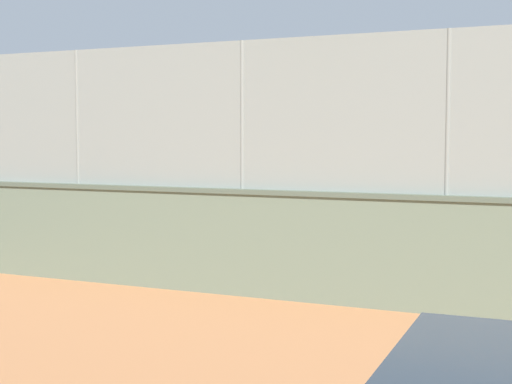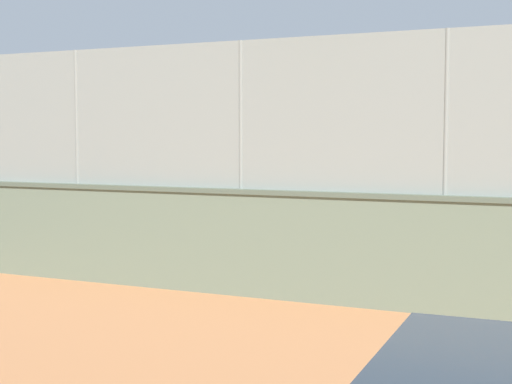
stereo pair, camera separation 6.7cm
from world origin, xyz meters
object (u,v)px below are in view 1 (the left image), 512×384
(sports_ball, at_px, (141,189))
(courtside_bench, at_px, (127,245))
(player_crossing_court, at_px, (360,199))
(player_at_service_line, at_px, (286,196))
(player_near_wall_returning, at_px, (195,187))

(sports_ball, height_order, courtside_bench, sports_ball)
(player_crossing_court, xyz_separation_m, sports_ball, (6.72, 0.46, 0.16))
(courtside_bench, bearing_deg, player_at_service_line, -99.69)
(player_at_service_line, distance_m, courtside_bench, 6.52)
(courtside_bench, bearing_deg, sports_ball, -61.54)
(player_crossing_court, bearing_deg, player_at_service_line, 33.19)
(player_crossing_court, bearing_deg, sports_ball, 3.91)
(player_at_service_line, distance_m, player_crossing_court, 2.12)
(player_near_wall_returning, bearing_deg, player_crossing_court, 167.91)
(player_near_wall_returning, height_order, sports_ball, player_near_wall_returning)
(player_at_service_line, xyz_separation_m, sports_ball, (4.95, -0.70, 0.04))
(player_at_service_line, height_order, sports_ball, player_at_service_line)
(player_near_wall_returning, height_order, courtside_bench, player_near_wall_returning)
(player_crossing_court, distance_m, courtside_bench, 8.10)
(player_near_wall_returning, bearing_deg, courtside_bench, 107.98)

